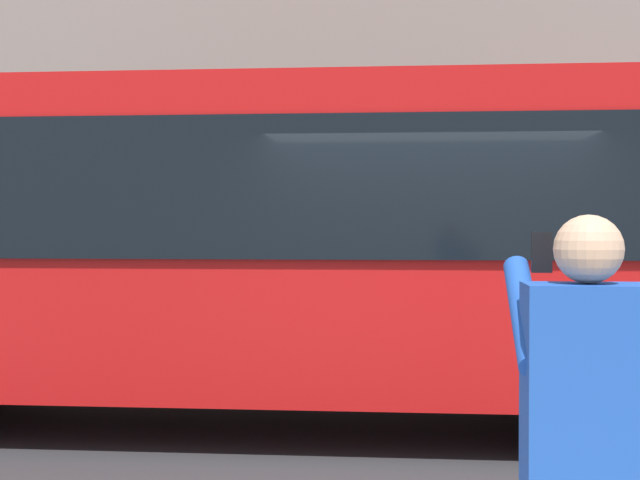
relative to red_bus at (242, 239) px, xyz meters
The scene contains 3 objects.
ground_plane 2.48m from the red_bus, 154.89° to the left, with size 60.00×60.00×0.00m, color #2B2B2D.
red_bus is the anchor object (origin of this frame).
pedestrian_photographer 5.49m from the red_bus, 111.94° to the left, with size 0.53×0.52×1.70m.
Camera 1 is at (0.20, 7.20, 1.82)m, focal length 50.34 mm.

